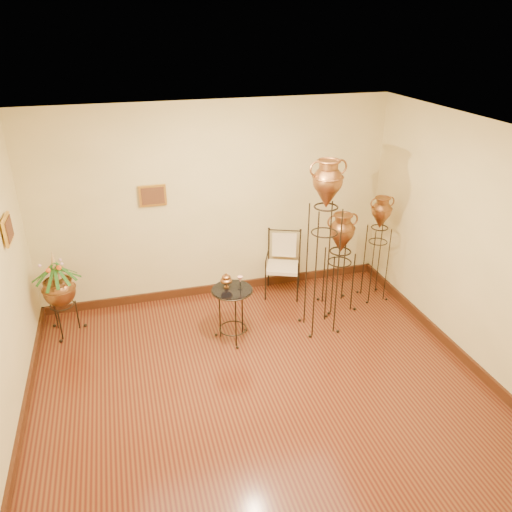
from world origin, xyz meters
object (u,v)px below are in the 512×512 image
object	(u,v)px
armchair	(283,265)
amphora_mid	(377,248)
amphora_tall	(323,247)
planter_urn	(59,287)
side_table	(232,313)

from	to	relation	value
armchair	amphora_mid	bearing A→B (deg)	3.16
amphora_tall	armchair	bearing A→B (deg)	100.50
amphora_tall	planter_urn	size ratio (longest dim) A/B	1.93
planter_urn	amphora_tall	bearing A→B (deg)	-13.89
amphora_mid	armchair	xyz separation A→B (m)	(-1.25, 0.45, -0.31)
amphora_tall	planter_urn	xyz separation A→B (m)	(-3.23, 0.80, -0.51)
amphora_mid	planter_urn	distance (m)	4.31
amphora_tall	amphora_mid	xyz separation A→B (m)	(1.07, 0.53, -0.38)
amphora_tall	amphora_mid	size ratio (longest dim) A/B	1.47
amphora_mid	planter_urn	world-z (taller)	amphora_mid
planter_urn	side_table	distance (m)	2.22
amphora_tall	amphora_mid	bearing A→B (deg)	26.57
amphora_mid	armchair	world-z (taller)	amphora_mid
amphora_tall	side_table	distance (m)	1.41
planter_urn	armchair	world-z (taller)	planter_urn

